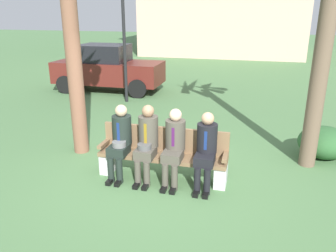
{
  "coord_description": "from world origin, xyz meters",
  "views": [
    {
      "loc": [
        1.57,
        -5.22,
        2.85
      ],
      "look_at": [
        0.08,
        0.36,
        0.85
      ],
      "focal_mm": 35.98,
      "sensor_mm": 36.0,
      "label": 1
    }
  ],
  "objects_px": {
    "park_bench": "(163,154)",
    "seated_man_centerleft": "(147,140)",
    "seated_man_leftmost": "(120,138)",
    "seated_man_rightmost": "(206,147)",
    "street_lamp": "(124,34)",
    "shrub_near_bench": "(324,142)",
    "seated_man_centerright": "(174,143)",
    "parked_car_near": "(108,68)"
  },
  "relations": [
    {
      "from": "park_bench",
      "to": "seated_man_rightmost",
      "type": "height_order",
      "value": "seated_man_rightmost"
    },
    {
      "from": "shrub_near_bench",
      "to": "seated_man_leftmost",
      "type": "bearing_deg",
      "value": -153.92
    },
    {
      "from": "seated_man_rightmost",
      "to": "parked_car_near",
      "type": "bearing_deg",
      "value": 126.49
    },
    {
      "from": "shrub_near_bench",
      "to": "parked_car_near",
      "type": "bearing_deg",
      "value": 146.79
    },
    {
      "from": "seated_man_centerleft",
      "to": "seated_man_centerright",
      "type": "relative_size",
      "value": 1.02
    },
    {
      "from": "seated_man_leftmost",
      "to": "shrub_near_bench",
      "type": "height_order",
      "value": "seated_man_leftmost"
    },
    {
      "from": "seated_man_leftmost",
      "to": "shrub_near_bench",
      "type": "relative_size",
      "value": 1.26
    },
    {
      "from": "seated_man_leftmost",
      "to": "parked_car_near",
      "type": "height_order",
      "value": "parked_car_near"
    },
    {
      "from": "park_bench",
      "to": "seated_man_centerleft",
      "type": "bearing_deg",
      "value": -152.18
    },
    {
      "from": "seated_man_centerleft",
      "to": "parked_car_near",
      "type": "height_order",
      "value": "parked_car_near"
    },
    {
      "from": "seated_man_rightmost",
      "to": "street_lamp",
      "type": "xyz_separation_m",
      "value": [
        -3.35,
        4.87,
        1.42
      ]
    },
    {
      "from": "seated_man_rightmost",
      "to": "shrub_near_bench",
      "type": "distance_m",
      "value": 2.82
    },
    {
      "from": "seated_man_leftmost",
      "to": "seated_man_centerright",
      "type": "relative_size",
      "value": 1.0
    },
    {
      "from": "park_bench",
      "to": "shrub_near_bench",
      "type": "height_order",
      "value": "park_bench"
    },
    {
      "from": "seated_man_rightmost",
      "to": "parked_car_near",
      "type": "height_order",
      "value": "parked_car_near"
    },
    {
      "from": "seated_man_leftmost",
      "to": "seated_man_rightmost",
      "type": "distance_m",
      "value": 1.51
    },
    {
      "from": "seated_man_centerleft",
      "to": "street_lamp",
      "type": "height_order",
      "value": "street_lamp"
    },
    {
      "from": "shrub_near_bench",
      "to": "street_lamp",
      "type": "bearing_deg",
      "value": 150.65
    },
    {
      "from": "park_bench",
      "to": "seated_man_centerright",
      "type": "bearing_deg",
      "value": -29.19
    },
    {
      "from": "seated_man_leftmost",
      "to": "seated_man_rightmost",
      "type": "height_order",
      "value": "seated_man_leftmost"
    },
    {
      "from": "parked_car_near",
      "to": "park_bench",
      "type": "bearing_deg",
      "value": -57.87
    },
    {
      "from": "seated_man_centerright",
      "to": "seated_man_centerleft",
      "type": "bearing_deg",
      "value": -179.68
    },
    {
      "from": "seated_man_leftmost",
      "to": "parked_car_near",
      "type": "relative_size",
      "value": 0.33
    },
    {
      "from": "park_bench",
      "to": "seated_man_leftmost",
      "type": "bearing_deg",
      "value": -169.67
    },
    {
      "from": "seated_man_leftmost",
      "to": "seated_man_rightmost",
      "type": "relative_size",
      "value": 1.01
    },
    {
      "from": "park_bench",
      "to": "street_lamp",
      "type": "xyz_separation_m",
      "value": [
        -2.57,
        4.74,
        1.7
      ]
    },
    {
      "from": "seated_man_centerright",
      "to": "seated_man_rightmost",
      "type": "bearing_deg",
      "value": -0.19
    },
    {
      "from": "seated_man_rightmost",
      "to": "street_lamp",
      "type": "relative_size",
      "value": 0.37
    },
    {
      "from": "seated_man_leftmost",
      "to": "street_lamp",
      "type": "distance_m",
      "value": 5.4
    },
    {
      "from": "seated_man_leftmost",
      "to": "parked_car_near",
      "type": "xyz_separation_m",
      "value": [
        -3.06,
        6.18,
        0.12
      ]
    },
    {
      "from": "street_lamp",
      "to": "seated_man_rightmost",
      "type": "bearing_deg",
      "value": -55.52
    },
    {
      "from": "seated_man_leftmost",
      "to": "shrub_near_bench",
      "type": "bearing_deg",
      "value": 26.08
    },
    {
      "from": "shrub_near_bench",
      "to": "parked_car_near",
      "type": "height_order",
      "value": "parked_car_near"
    },
    {
      "from": "seated_man_centerright",
      "to": "shrub_near_bench",
      "type": "distance_m",
      "value": 3.25
    },
    {
      "from": "park_bench",
      "to": "seated_man_centerleft",
      "type": "height_order",
      "value": "seated_man_centerleft"
    },
    {
      "from": "seated_man_centerleft",
      "to": "seated_man_centerright",
      "type": "distance_m",
      "value": 0.48
    },
    {
      "from": "seated_man_rightmost",
      "to": "shrub_near_bench",
      "type": "bearing_deg",
      "value": 39.81
    },
    {
      "from": "seated_man_leftmost",
      "to": "seated_man_centerright",
      "type": "distance_m",
      "value": 0.97
    },
    {
      "from": "shrub_near_bench",
      "to": "parked_car_near",
      "type": "xyz_separation_m",
      "value": [
        -6.71,
        4.39,
        0.52
      ]
    },
    {
      "from": "park_bench",
      "to": "parked_car_near",
      "type": "relative_size",
      "value": 0.58
    },
    {
      "from": "seated_man_rightmost",
      "to": "seated_man_centerleft",
      "type": "bearing_deg",
      "value": -179.95
    },
    {
      "from": "seated_man_centerright",
      "to": "street_lamp",
      "type": "xyz_separation_m",
      "value": [
        -2.8,
        4.87,
        1.41
      ]
    }
  ]
}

